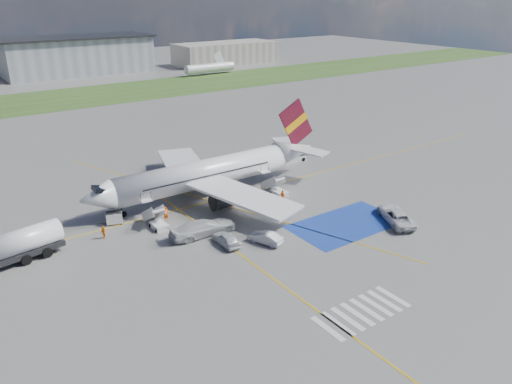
% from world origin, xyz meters
% --- Properties ---
extents(ground, '(400.00, 400.00, 0.00)m').
position_xyz_m(ground, '(0.00, 0.00, 0.00)').
color(ground, '#60605E').
rests_on(ground, ground).
extents(grass_strip, '(400.00, 30.00, 0.01)m').
position_xyz_m(grass_strip, '(0.00, 95.00, 0.01)').
color(grass_strip, '#2D4C1E').
rests_on(grass_strip, ground).
extents(taxiway_line_main, '(120.00, 0.20, 0.01)m').
position_xyz_m(taxiway_line_main, '(0.00, 12.00, 0.01)').
color(taxiway_line_main, gold).
rests_on(taxiway_line_main, ground).
extents(taxiway_line_cross, '(0.20, 60.00, 0.01)m').
position_xyz_m(taxiway_line_cross, '(-5.00, -10.00, 0.01)').
color(taxiway_line_cross, gold).
rests_on(taxiway_line_cross, ground).
extents(taxiway_line_diag, '(20.71, 56.45, 0.01)m').
position_xyz_m(taxiway_line_diag, '(0.00, 12.00, 0.01)').
color(taxiway_line_diag, gold).
rests_on(taxiway_line_diag, ground).
extents(staging_box, '(14.00, 8.00, 0.01)m').
position_xyz_m(staging_box, '(10.00, -4.00, 0.01)').
color(staging_box, navy).
rests_on(staging_box, ground).
extents(crosswalk, '(9.00, 4.00, 0.01)m').
position_xyz_m(crosswalk, '(-1.80, -18.00, 0.01)').
color(crosswalk, silver).
rests_on(crosswalk, ground).
extents(terminal_centre, '(48.00, 18.00, 12.00)m').
position_xyz_m(terminal_centre, '(20.00, 135.00, 6.00)').
color(terminal_centre, gray).
rests_on(terminal_centre, ground).
extents(terminal_east, '(40.00, 16.00, 8.00)m').
position_xyz_m(terminal_east, '(75.00, 128.00, 4.00)').
color(terminal_east, gray).
rests_on(terminal_east, ground).
extents(airliner, '(36.81, 32.95, 11.92)m').
position_xyz_m(airliner, '(1.51, 14.00, 3.39)').
color(airliner, silver).
rests_on(airliner, ground).
extents(airstairs_fwd, '(1.90, 5.20, 3.60)m').
position_xyz_m(airstairs_fwd, '(-9.50, 8.70, 0.62)').
color(airstairs_fwd, silver).
rests_on(airstairs_fwd, ground).
extents(airstairs_aft, '(1.90, 5.20, 3.60)m').
position_xyz_m(airstairs_aft, '(9.00, 8.70, 0.62)').
color(airstairs_aft, silver).
rests_on(airstairs_aft, ground).
extents(fuel_tanker, '(10.69, 4.45, 3.55)m').
position_xyz_m(fuel_tanker, '(-25.64, 9.58, 1.49)').
color(fuel_tanker, black).
rests_on(fuel_tanker, ground).
extents(gpu_cart, '(2.19, 1.72, 1.60)m').
position_xyz_m(gpu_cart, '(-13.46, 12.74, 0.72)').
color(gpu_cart, silver).
rests_on(gpu_cart, ground).
extents(belt_loader, '(5.87, 2.58, 1.72)m').
position_xyz_m(belt_loader, '(19.71, 18.84, 0.43)').
color(belt_loader, silver).
rests_on(belt_loader, ground).
extents(car_silver_a, '(1.90, 4.39, 1.47)m').
position_xyz_m(car_silver_a, '(-5.00, 0.00, 0.74)').
color(car_silver_a, silver).
rests_on(car_silver_a, ground).
extents(car_silver_b, '(2.85, 4.35, 1.35)m').
position_xyz_m(car_silver_b, '(-1.11, -2.24, 0.68)').
color(car_silver_b, silver).
rests_on(car_silver_b, ground).
extents(van_white_a, '(5.02, 6.38, 2.17)m').
position_xyz_m(van_white_a, '(15.69, -7.00, 1.09)').
color(van_white_a, silver).
rests_on(van_white_a, ground).
extents(van_white_b, '(6.33, 2.77, 2.44)m').
position_xyz_m(van_white_b, '(-5.95, 3.73, 1.22)').
color(van_white_b, silver).
rests_on(van_white_b, ground).
extents(crew_fwd, '(0.75, 0.54, 1.91)m').
position_xyz_m(crew_fwd, '(-7.80, 9.79, 0.96)').
color(crew_fwd, '#FA5D0D').
rests_on(crew_fwd, ground).
extents(crew_nose, '(0.68, 0.83, 1.57)m').
position_xyz_m(crew_nose, '(-15.98, 9.56, 0.78)').
color(crew_nose, orange).
rests_on(crew_nose, ground).
extents(crew_aft, '(0.48, 1.09, 1.84)m').
position_xyz_m(crew_aft, '(7.74, 5.90, 0.92)').
color(crew_aft, orange).
rests_on(crew_aft, ground).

